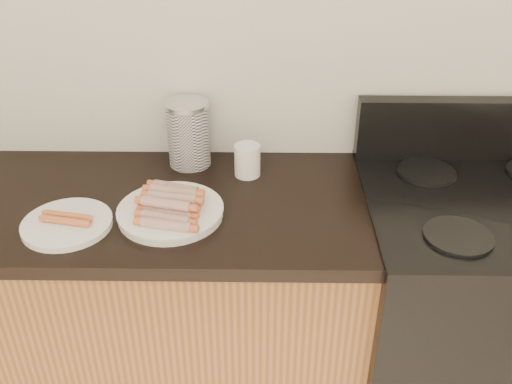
{
  "coord_description": "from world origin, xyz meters",
  "views": [
    {
      "loc": [
        0.1,
        0.29,
        1.79
      ],
      "look_at": [
        0.08,
        1.62,
        0.98
      ],
      "focal_mm": 40.0,
      "sensor_mm": 36.0,
      "label": 1
    }
  ],
  "objects_px": {
    "canister": "(189,134)",
    "mug": "(247,160)",
    "stove": "(469,320)",
    "main_plate": "(171,213)",
    "side_plate": "(67,224)"
  },
  "relations": [
    {
      "from": "stove",
      "to": "main_plate",
      "type": "relative_size",
      "value": 3.12
    },
    {
      "from": "main_plate",
      "to": "side_plate",
      "type": "xyz_separation_m",
      "value": [
        -0.27,
        -0.06,
        -0.0
      ]
    },
    {
      "from": "main_plate",
      "to": "canister",
      "type": "distance_m",
      "value": 0.32
    },
    {
      "from": "main_plate",
      "to": "canister",
      "type": "bearing_deg",
      "value": 86.15
    },
    {
      "from": "stove",
      "to": "mug",
      "type": "bearing_deg",
      "value": 166.55
    },
    {
      "from": "side_plate",
      "to": "canister",
      "type": "distance_m",
      "value": 0.48
    },
    {
      "from": "stove",
      "to": "main_plate",
      "type": "distance_m",
      "value": 1.04
    },
    {
      "from": "stove",
      "to": "side_plate",
      "type": "relative_size",
      "value": 3.76
    },
    {
      "from": "canister",
      "to": "mug",
      "type": "relative_size",
      "value": 2.1
    },
    {
      "from": "main_plate",
      "to": "mug",
      "type": "relative_size",
      "value": 2.89
    },
    {
      "from": "main_plate",
      "to": "canister",
      "type": "height_order",
      "value": "canister"
    },
    {
      "from": "main_plate",
      "to": "canister",
      "type": "xyz_separation_m",
      "value": [
        0.02,
        0.31,
        0.1
      ]
    },
    {
      "from": "canister",
      "to": "stove",
      "type": "bearing_deg",
      "value": -14.98
    },
    {
      "from": "side_plate",
      "to": "mug",
      "type": "height_order",
      "value": "mug"
    },
    {
      "from": "mug",
      "to": "canister",
      "type": "bearing_deg",
      "value": 159.3
    }
  ]
}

